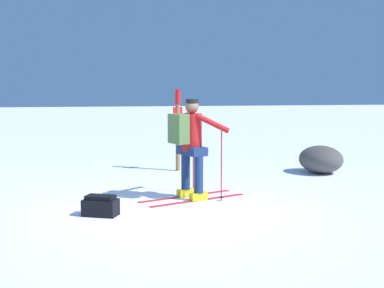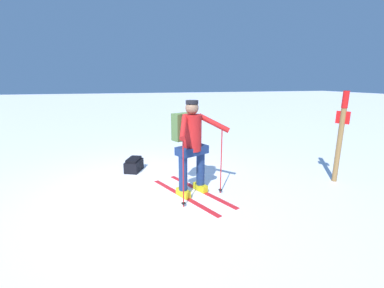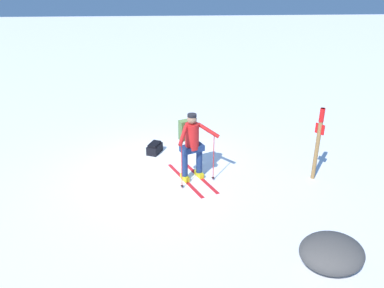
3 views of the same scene
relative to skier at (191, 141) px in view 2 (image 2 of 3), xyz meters
name	(u,v)px [view 2 (image 2 of 3)]	position (x,y,z in m)	size (l,w,h in m)	color
ground_plane	(147,189)	(0.75, -0.39, -0.96)	(80.00, 80.00, 0.00)	white
skier	(191,141)	(0.00, 0.00, 0.00)	(1.22, 1.86, 1.66)	red
dropped_backpack	(134,165)	(0.92, -1.48, -0.82)	(0.46, 0.57, 0.30)	black
trail_marker	(341,130)	(-2.95, 0.23, 0.09)	(0.14, 0.22, 1.79)	olive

